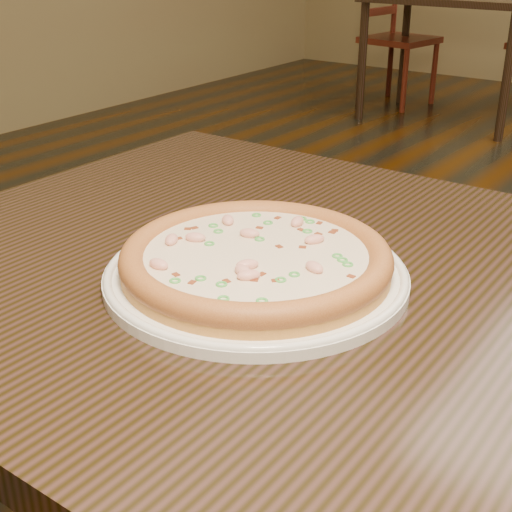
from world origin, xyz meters
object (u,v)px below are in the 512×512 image
Objects in this scene: plate at (256,274)px; pizza at (256,258)px; hero_table at (369,371)px; bg_table_left at (456,12)px; chair_a at (393,38)px.

plate is 1.12× the size of pizza.
pizza is at bearing -157.39° from hero_table.
pizza is 3.98m from bg_table_left.
chair_a is (-0.51, 0.24, -0.22)m from bg_table_left.
pizza is at bearing -71.63° from bg_table_left.
plate is at bearing -66.25° from chair_a.
bg_table_left is at bearing 108.37° from pizza.
chair_a reaches higher than plate.
plate is at bearing -71.63° from bg_table_left.
bg_table_left is (-1.25, 3.78, -0.12)m from pizza.
pizza reaches higher than bg_table_left.
pizza is 0.30× the size of bg_table_left.
hero_table is 4.40m from chair_a.
chair_a is at bearing 113.75° from pizza.
pizza is (-0.00, -0.00, 0.02)m from plate.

